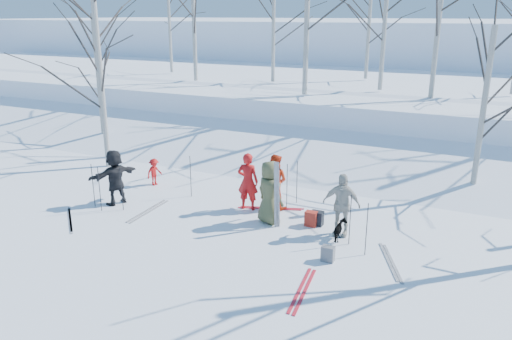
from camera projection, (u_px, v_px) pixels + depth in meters
The scene contains 39 objects.
ground at pixel (232, 231), 13.37m from camera, with size 120.00×120.00×0.00m, color white.
snow_ramp at pixel (317, 160), 19.35m from camera, with size 70.00×9.50×1.40m, color white.
snow_plateau at pixel (377, 100), 27.69m from camera, with size 70.00×18.00×2.20m, color white.
far_hill at pixel (429, 54), 45.44m from camera, with size 90.00×30.00×6.00m, color white.
skier_olive_center at pixel (269, 192), 13.68m from camera, with size 0.87×0.57×1.78m, color #474A2C.
skier_red_north at pixel (248, 181), 14.65m from camera, with size 0.63×0.41×1.73m, color #B81112.
skier_redor_behind at pixel (275, 181), 14.78m from camera, with size 0.81×0.63×1.66m, color red.
skier_red_seated at pixel (154, 172), 16.85m from camera, with size 0.60×0.34×0.93m, color #B81112.
skier_cream_east at pixel (341, 205), 12.93m from camera, with size 0.99×0.41×1.69m, color beige.
skier_grey_west at pixel (115, 177), 15.09m from camera, with size 1.58×0.50×1.70m, color black.
dog at pixel (340, 231), 12.78m from camera, with size 0.28×0.62×0.52m, color black.
upright_ski_left at pixel (276, 195), 13.31m from camera, with size 0.07×0.02×1.90m, color silver.
upright_ski_right at pixel (278, 195), 13.31m from camera, with size 0.07×0.02×1.90m, color silver.
ski_pair_a at pixel (390, 262), 11.70m from camera, with size 0.94×1.82×0.02m, color silver, non-canonical shape.
ski_pair_b at pixel (271, 208), 14.93m from camera, with size 1.86×0.82×0.02m, color red, non-canonical shape.
ski_pair_c at pixel (70, 220), 14.09m from camera, with size 1.54×1.43×0.02m, color silver, non-canonical shape.
ski_pair_d at pixel (148, 211), 14.72m from camera, with size 0.27×1.91×0.02m, color silver, non-canonical shape.
ski_pair_e at pixel (302, 290), 10.51m from camera, with size 0.42×1.91×0.02m, color red, non-canonical shape.
ski_pole_a at pixel (297, 182), 15.20m from camera, with size 0.02×0.02×1.34m, color black.
ski_pole_b at pixel (367, 229), 11.87m from camera, with size 0.02×0.02×1.34m, color black.
ski_pole_c at pixel (287, 185), 14.90m from camera, with size 0.02×0.02×1.34m, color black.
ski_pole_d at pixel (122, 189), 14.63m from camera, with size 0.02×0.02×1.34m, color black.
ski_pole_e at pixel (350, 220), 12.43m from camera, with size 0.02×0.02×1.34m, color black.
ski_pole_f at pixel (100, 189), 14.57m from camera, with size 0.02×0.02×1.34m, color black.
ski_pole_g at pixel (191, 176), 15.72m from camera, with size 0.02×0.02×1.34m, color black.
ski_pole_h at pixel (93, 185), 14.90m from camera, with size 0.02×0.02×1.34m, color black.
backpack_red at pixel (311, 219), 13.65m from camera, with size 0.32×0.22×0.42m, color #A02518.
backpack_grey at pixel (328, 254), 11.71m from camera, with size 0.30×0.20×0.38m, color #5B5D63.
backpack_dark at pixel (317, 218), 13.72m from camera, with size 0.34×0.24×0.40m, color black.
birch_plateau_a at pixel (194, 13), 25.32m from camera, with size 5.33×5.33×6.75m, color silver, non-canonical shape.
birch_plateau_b at pixel (307, 2), 20.67m from camera, with size 5.97×5.97×7.67m, color silver, non-canonical shape.
birch_plateau_c at pixel (385, 20), 22.18m from camera, with size 4.94×4.94×6.20m, color silver, non-canonical shape.
birch_plateau_d at pixel (369, 29), 26.29m from camera, with size 4.24×4.24×5.20m, color silver, non-canonical shape.
birch_plateau_f at pixel (273, 31), 25.17m from camera, with size 4.17×4.17×5.09m, color silver, non-canonical shape.
birch_plateau_h at pixel (170, 31), 29.34m from camera, with size 3.92×3.92×4.74m, color silver, non-canonical shape.
birch_plateau_j at pixel (440, 12), 19.95m from camera, with size 5.43×5.43×6.90m, color silver, non-canonical shape.
birch_edge_a at pixel (101, 84), 18.15m from camera, with size 4.97×4.97×6.25m, color silver, non-canonical shape.
birch_edge_d at pixel (99, 81), 21.46m from camera, with size 4.51×4.51×5.59m, color silver, non-canonical shape.
birch_edge_e at pixel (483, 115), 15.10m from camera, with size 4.29×4.29×5.27m, color silver, non-canonical shape.
Camera 1 is at (5.89, -10.77, 5.59)m, focal length 35.00 mm.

